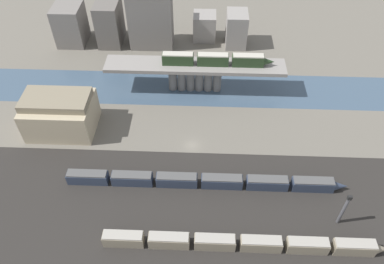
{
  "coord_description": "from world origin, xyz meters",
  "views": [
    {
      "loc": [
        3.07,
        -76.18,
        83.41
      ],
      "look_at": [
        0.0,
        1.48,
        4.21
      ],
      "focal_mm": 35.0,
      "sensor_mm": 36.0,
      "label": 1
    }
  ],
  "objects": [
    {
      "name": "city_block_center",
      "position": [
        -18.03,
        54.8,
        11.42
      ],
      "size": [
        16.63,
        9.7,
        22.85
      ],
      "primitive_type": "cube",
      "color": "slate",
      "rests_on": "ground"
    },
    {
      "name": "city_block_far_right",
      "position": [
        15.34,
        56.45,
        6.8
      ],
      "size": [
        8.04,
        10.27,
        13.61
      ],
      "primitive_type": "cube",
      "color": "gray",
      "rests_on": "ground"
    },
    {
      "name": "river_water",
      "position": [
        0.0,
        26.97,
        0.0
      ],
      "size": [
        320.0,
        18.33,
        0.01
      ],
      "primitive_type": "cube",
      "color": "#3D5166",
      "rests_on": "ground"
    },
    {
      "name": "railbed_yard",
      "position": [
        0.0,
        -24.0,
        0.0
      ],
      "size": [
        280.0,
        42.0,
        0.01
      ],
      "primitive_type": "cube",
      "color": "#282623",
      "rests_on": "ground"
    },
    {
      "name": "warehouse_building",
      "position": [
        -40.49,
        6.13,
        5.98
      ],
      "size": [
        20.24,
        15.0,
        12.58
      ],
      "color": "tan",
      "rests_on": "ground"
    },
    {
      "name": "city_block_far_left",
      "position": [
        -50.37,
        55.83,
        7.68
      ],
      "size": [
        10.8,
        12.5,
        15.36
      ],
      "primitive_type": "cube",
      "color": "slate",
      "rests_on": "ground"
    },
    {
      "name": "city_block_right",
      "position": [
        2.75,
        60.48,
        5.35
      ],
      "size": [
        9.01,
        8.89,
        10.7
      ],
      "primitive_type": "cube",
      "color": "gray",
      "rests_on": "ground"
    },
    {
      "name": "train_on_bridge",
      "position": [
        7.0,
        26.97,
        12.49
      ],
      "size": [
        36.91,
        2.81,
        4.03
      ],
      "color": "#23381E",
      "rests_on": "bridge"
    },
    {
      "name": "bridge",
      "position": [
        0.0,
        26.97,
        7.73
      ],
      "size": [
        60.27,
        8.9,
        10.52
      ],
      "color": "gray",
      "rests_on": "ground"
    },
    {
      "name": "train_yard_near",
      "position": [
        13.3,
        -32.64,
        1.95
      ],
      "size": [
        67.59,
        2.8,
        3.96
      ],
      "color": "gray",
      "rests_on": "ground"
    },
    {
      "name": "signal_tower",
      "position": [
        37.82,
        -24.8,
        5.69
      ],
      "size": [
        1.0,
        0.78,
        11.23
      ],
      "color": "#4C4C51",
      "rests_on": "ground"
    },
    {
      "name": "ground_plane",
      "position": [
        0.0,
        0.0,
        0.0
      ],
      "size": [
        400.0,
        400.0,
        0.0
      ],
      "primitive_type": "plane",
      "color": "#666056"
    },
    {
      "name": "city_block_left",
      "position": [
        -34.74,
        56.56,
        8.48
      ],
      "size": [
        8.89,
        13.87,
        16.96
      ],
      "primitive_type": "cube",
      "color": "#605B56",
      "rests_on": "ground"
    },
    {
      "name": "train_yard_mid",
      "position": [
        3.99,
        -14.66,
        1.84
      ],
      "size": [
        76.06,
        2.92,
        3.74
      ],
      "color": "#2D384C",
      "rests_on": "ground"
    }
  ]
}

